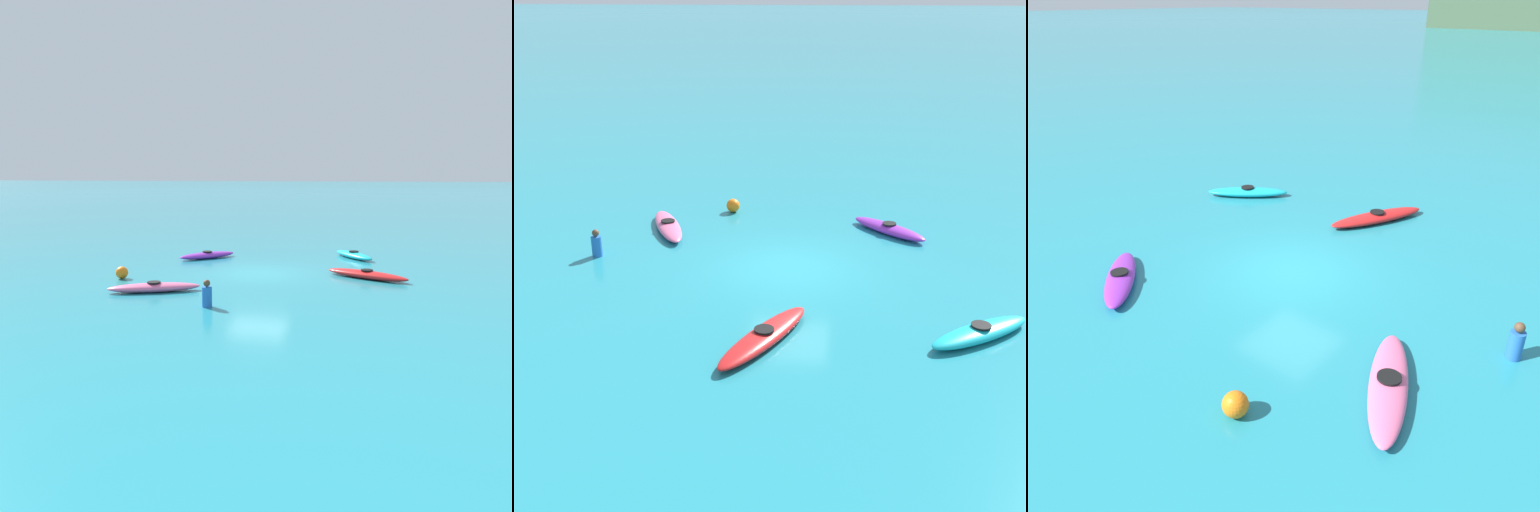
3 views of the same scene
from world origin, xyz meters
TOP-DOWN VIEW (x-y plane):
  - ground_plane at (0.00, 0.00)m, footprint 600.00×600.00m
  - kayak_purple at (-3.07, -3.42)m, footprint 2.73×2.57m
  - kayak_red at (0.11, 4.55)m, footprint 2.20×3.55m
  - kayak_cyan at (-4.99, 3.68)m, footprint 2.85×2.41m
  - kayak_pink at (4.48, -2.71)m, footprint 2.07×3.29m
  - buoy_orange at (2.63, -5.00)m, footprint 0.50×0.50m
  - person_near_shore at (6.04, -0.13)m, footprint 0.33×0.33m

SIDE VIEW (x-z plane):
  - ground_plane at x=0.00m, z-range 0.00..0.00m
  - kayak_red at x=0.11m, z-range -0.02..0.35m
  - kayak_pink at x=4.48m, z-range -0.02..0.35m
  - kayak_purple at x=-3.07m, z-range -0.02..0.35m
  - kayak_cyan at x=-4.99m, z-range -0.02..0.35m
  - buoy_orange at x=2.63m, z-range 0.00..0.50m
  - person_near_shore at x=6.04m, z-range -0.05..0.83m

